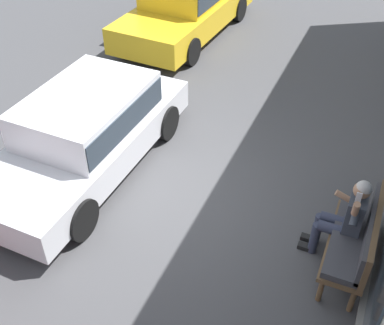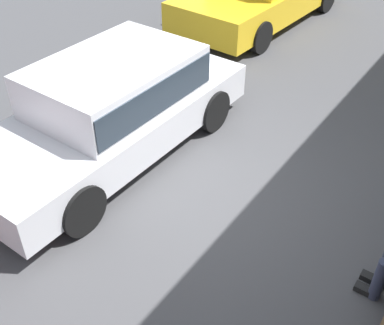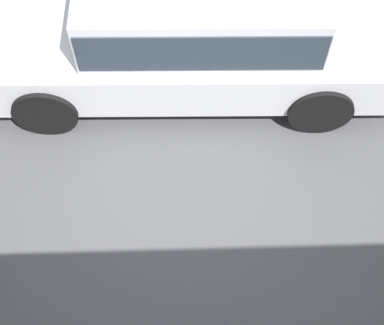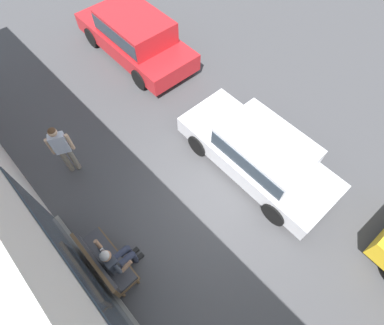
% 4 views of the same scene
% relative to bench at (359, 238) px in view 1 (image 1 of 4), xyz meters
% --- Properties ---
extents(ground_plane, '(60.00, 60.00, 0.00)m').
position_rel_bench_xyz_m(ground_plane, '(-0.42, -2.90, -0.60)').
color(ground_plane, '#424244').
extents(bench, '(1.52, 0.55, 1.03)m').
position_rel_bench_xyz_m(bench, '(0.00, 0.00, 0.00)').
color(bench, brown).
rests_on(bench, ground_plane).
extents(person_on_phone, '(0.73, 0.74, 1.36)m').
position_rel_bench_xyz_m(person_on_phone, '(-0.18, -0.22, 0.13)').
color(person_on_phone, '#2D3347').
rests_on(person_on_phone, ground_plane).
extents(parked_car_near, '(4.70, 2.11, 1.55)m').
position_rel_bench_xyz_m(parked_car_near, '(-6.12, -5.12, 0.24)').
color(parked_car_near, gold).
rests_on(parked_car_near, ground_plane).
extents(parked_car_mid, '(4.35, 1.87, 1.37)m').
position_rel_bench_xyz_m(parked_car_mid, '(-0.50, -4.44, 0.15)').
color(parked_car_mid, silver).
rests_on(parked_car_mid, ground_plane).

